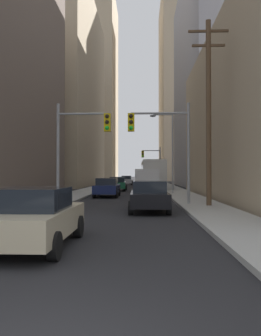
% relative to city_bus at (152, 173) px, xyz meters
% --- Properties ---
extents(sidewalk_left, '(2.61, 160.00, 0.15)m').
position_rel_city_bus_xyz_m(sidewalk_left, '(-6.88, 11.77, -1.85)').
color(sidewalk_left, '#9E9E99').
rests_on(sidewalk_left, ground).
extents(sidewalk_right, '(2.61, 160.00, 0.15)m').
position_rel_city_bus_xyz_m(sidewalk_right, '(2.17, 11.77, -1.85)').
color(sidewalk_right, '#9E9E99').
rests_on(sidewalk_right, ground).
extents(city_bus, '(2.75, 11.55, 3.40)m').
position_rel_city_bus_xyz_m(city_bus, '(0.00, 0.00, 0.00)').
color(city_bus, silver).
rests_on(city_bus, ground).
extents(cargo_van_white, '(2.16, 5.24, 2.26)m').
position_rel_city_bus_xyz_m(cargo_van_white, '(-0.87, -10.79, -0.64)').
color(cargo_van_white, white).
rests_on(cargo_van_white, ground).
extents(sedan_beige, '(1.95, 4.20, 1.52)m').
position_rel_city_bus_xyz_m(sedan_beige, '(-3.96, -32.57, -1.16)').
color(sedan_beige, '#C6B793').
rests_on(sedan_beige, ground).
extents(sedan_black, '(1.95, 4.23, 1.52)m').
position_rel_city_bus_xyz_m(sedan_black, '(-0.88, -24.45, -1.16)').
color(sedan_black, black).
rests_on(sedan_black, ground).
extents(sedan_navy, '(1.95, 4.22, 1.52)m').
position_rel_city_bus_xyz_m(sedan_navy, '(-4.06, -14.09, -1.16)').
color(sedan_navy, '#141E4C').
rests_on(sedan_navy, ground).
extents(sedan_green, '(1.95, 4.25, 1.52)m').
position_rel_city_bus_xyz_m(sedan_green, '(-3.96, -4.47, -1.16)').
color(sedan_green, '#195938').
rests_on(sedan_green, ground).
extents(sedan_silver, '(1.95, 4.24, 1.52)m').
position_rel_city_bus_xyz_m(sedan_silver, '(-3.90, 14.86, -1.16)').
color(sedan_silver, '#B7BABF').
rests_on(sedan_silver, ground).
extents(traffic_signal_near_left, '(3.19, 0.44, 6.00)m').
position_rel_city_bus_xyz_m(traffic_signal_near_left, '(-4.84, -21.54, 2.08)').
color(traffic_signal_near_left, gray).
rests_on(traffic_signal_near_left, ground).
extents(traffic_signal_near_right, '(3.61, 0.44, 6.00)m').
position_rel_city_bus_xyz_m(traffic_signal_near_right, '(-0.07, -21.53, 2.11)').
color(traffic_signal_near_right, gray).
rests_on(traffic_signal_near_right, ground).
extents(traffic_signal_far_right, '(2.93, 0.44, 6.00)m').
position_rel_city_bus_xyz_m(traffic_signal_far_right, '(0.25, 10.12, 2.07)').
color(traffic_signal_far_right, gray).
rests_on(traffic_signal_far_right, ground).
extents(utility_pole_right, '(2.20, 0.28, 10.35)m').
position_rel_city_bus_xyz_m(utility_pole_right, '(2.43, -22.54, 3.52)').
color(utility_pole_right, brown).
rests_on(utility_pole_right, ground).
extents(street_lamp_right, '(2.18, 0.32, 7.50)m').
position_rel_city_bus_xyz_m(street_lamp_right, '(1.23, -10.19, 2.59)').
color(street_lamp_right, gray).
rests_on(street_lamp_right, ground).
extents(building_left_mid_office, '(21.34, 28.46, 30.13)m').
position_rel_city_bus_xyz_m(building_left_mid_office, '(-19.74, 13.10, 13.14)').
color(building_left_mid_office, tan).
rests_on(building_left_mid_office, ground).
extents(building_left_far_tower, '(17.14, 21.17, 51.28)m').
position_rel_city_bus_xyz_m(building_left_far_tower, '(-17.40, 52.47, 23.71)').
color(building_left_far_tower, tan).
rests_on(building_left_far_tower, ground).
extents(building_right_mid_block, '(15.87, 27.06, 30.21)m').
position_rel_city_bus_xyz_m(building_right_mid_block, '(12.45, 6.55, 13.18)').
color(building_right_mid_block, '#93939E').
rests_on(building_right_mid_block, ground).
extents(building_right_far_highrise, '(22.47, 25.36, 51.01)m').
position_rel_city_bus_xyz_m(building_right_far_highrise, '(15.13, 52.69, 23.57)').
color(building_right_far_highrise, tan).
rests_on(building_right_far_highrise, ground).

